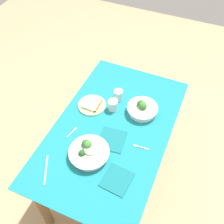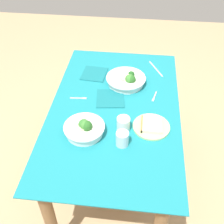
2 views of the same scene
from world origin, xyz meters
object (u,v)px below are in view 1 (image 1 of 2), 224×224
at_px(water_glass_center, 118,95).
at_px(napkin_folded_lower, 112,140).
at_px(bread_side_plate, 92,105).
at_px(table_knife_left, 46,170).
at_px(fork_by_far_bowl, 72,132).
at_px(napkin_folded_upper, 117,180).
at_px(broccoli_bowl_far, 89,152).
at_px(broccoli_bowl_near, 142,109).
at_px(water_glass_side, 113,105).
at_px(fork_by_near_bowl, 140,147).

xyz_separation_m(water_glass_center, napkin_folded_lower, (-0.38, -0.11, -0.04)).
relative_size(bread_side_plate, water_glass_center, 2.50).
height_order(table_knife_left, napkin_folded_lower, napkin_folded_lower).
xyz_separation_m(water_glass_center, table_knife_left, (-0.76, 0.19, -0.04)).
bearing_deg(fork_by_far_bowl, napkin_folded_upper, -102.88).
bearing_deg(bread_side_plate, napkin_folded_upper, -140.21).
bearing_deg(napkin_folded_lower, water_glass_center, 16.09).
bearing_deg(table_knife_left, napkin_folded_lower, 115.67).
relative_size(broccoli_bowl_far, table_knife_left, 1.27).
relative_size(broccoli_bowl_near, bread_side_plate, 1.07).
distance_m(bread_side_plate, water_glass_side, 0.17).
bearing_deg(bread_side_plate, water_glass_center, -46.65).
relative_size(water_glass_center, water_glass_side, 1.00).
height_order(broccoli_bowl_far, broccoli_bowl_near, broccoli_bowl_near).
height_order(broccoli_bowl_far, table_knife_left, broccoli_bowl_far).
bearing_deg(water_glass_side, bread_side_plate, 102.22).
xyz_separation_m(fork_by_near_bowl, napkin_folded_upper, (-0.29, 0.05, 0.00)).
relative_size(bread_side_plate, table_knife_left, 1.02).
bearing_deg(water_glass_side, fork_by_far_bowl, 150.51).
bearing_deg(table_knife_left, water_glass_side, 137.21).
relative_size(broccoli_bowl_far, fork_by_far_bowl, 2.57).
distance_m(broccoli_bowl_near, water_glass_side, 0.22).
xyz_separation_m(fork_by_near_bowl, table_knife_left, (-0.40, 0.50, -0.00)).
bearing_deg(fork_by_far_bowl, water_glass_side, -15.95).
xyz_separation_m(broccoli_bowl_far, broccoli_bowl_near, (0.50, -0.20, 0.01)).
xyz_separation_m(broccoli_bowl_near, bread_side_plate, (-0.09, 0.37, -0.03)).
bearing_deg(broccoli_bowl_far, table_knife_left, 135.92).
bearing_deg(napkin_folded_lower, napkin_folded_upper, -150.69).
distance_m(water_glass_center, fork_by_far_bowl, 0.47).
distance_m(broccoli_bowl_near, water_glass_center, 0.22).
bearing_deg(broccoli_bowl_near, fork_by_near_bowl, -162.56).
bearing_deg(broccoli_bowl_near, broccoli_bowl_far, 158.09).
bearing_deg(broccoli_bowl_near, table_knife_left, 150.30).
xyz_separation_m(bread_side_plate, water_glass_side, (0.03, -0.16, 0.03)).
distance_m(broccoli_bowl_far, bread_side_plate, 0.44).
distance_m(broccoli_bowl_far, napkin_folded_lower, 0.20).
bearing_deg(broccoli_bowl_far, fork_by_far_bowl, 57.67).
bearing_deg(fork_by_near_bowl, napkin_folded_upper, 74.16).
height_order(bread_side_plate, water_glass_side, water_glass_side).
bearing_deg(fork_by_far_bowl, table_knife_left, -168.16).
height_order(bread_side_plate, napkin_folded_lower, bread_side_plate).
relative_size(broccoli_bowl_near, fork_by_near_bowl, 2.12).
distance_m(bread_side_plate, table_knife_left, 0.62).
xyz_separation_m(bread_side_plate, fork_by_near_bowl, (-0.21, -0.47, -0.01)).
bearing_deg(broccoli_bowl_near, water_glass_side, 104.90).
xyz_separation_m(broccoli_bowl_far, table_knife_left, (-0.21, 0.20, -0.03)).
bearing_deg(water_glass_center, fork_by_near_bowl, -139.06).
xyz_separation_m(water_glass_center, fork_by_far_bowl, (-0.43, 0.18, -0.04)).
height_order(bread_side_plate, table_knife_left, bread_side_plate).
bearing_deg(napkin_folded_lower, table_knife_left, 142.21).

